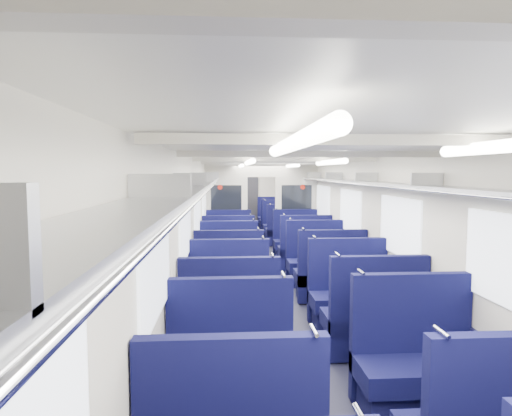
{
  "coord_description": "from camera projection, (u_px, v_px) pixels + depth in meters",
  "views": [
    {
      "loc": [
        -0.85,
        -8.47,
        2.13
      ],
      "look_at": [
        -0.09,
        3.13,
        1.17
      ],
      "focal_mm": 31.02,
      "sensor_mm": 36.0,
      "label": 1
    }
  ],
  "objects": [
    {
      "name": "seat_16",
      "position": [
        228.0,
        253.0,
        9.57
      ],
      "size": [
        1.11,
        0.61,
        1.24
      ],
      "color": "#0C0D3A",
      "rests_on": "floor"
    },
    {
      "name": "seat_17",
      "position": [
        305.0,
        252.0,
        9.65
      ],
      "size": [
        1.11,
        0.61,
        1.24
      ],
      "color": "#0C0D3A",
      "rests_on": "floor"
    },
    {
      "name": "dado_right",
      "position": [
        341.0,
        262.0,
        8.71
      ],
      "size": [
        0.03,
        17.9,
        0.7
      ],
      "primitive_type": "cube",
      "color": "black",
      "rests_on": "floor"
    },
    {
      "name": "seat_8",
      "position": [
        230.0,
        326.0,
        5.01
      ],
      "size": [
        1.11,
        0.61,
        1.24
      ],
      "color": "#0C0D3A",
      "rests_on": "floor"
    },
    {
      "name": "seat_23",
      "position": [
        281.0,
        227.0,
        13.98
      ],
      "size": [
        1.11,
        0.61,
        1.24
      ],
      "color": "#0C0D3A",
      "rests_on": "floor"
    },
    {
      "name": "seat_22",
      "position": [
        228.0,
        228.0,
        13.88
      ],
      "size": [
        1.11,
        0.61,
        1.24
      ],
      "color": "#0C0D3A",
      "rests_on": "floor"
    },
    {
      "name": "luggage_rack_left",
      "position": [
        208.0,
        180.0,
        8.41
      ],
      "size": [
        0.36,
        17.4,
        0.18
      ],
      "color": "#B2B5BA",
      "rests_on": "wall_left"
    },
    {
      "name": "bulkhead",
      "position": [
        261.0,
        208.0,
        11.01
      ],
      "size": [
        2.8,
        0.1,
        2.35
      ],
      "color": "beige",
      "rests_on": "floor"
    },
    {
      "name": "seat_21",
      "position": [
        286.0,
        232.0,
        12.77
      ],
      "size": [
        1.11,
        0.61,
        1.24
      ],
      "color": "#0C0D3A",
      "rests_on": "floor"
    },
    {
      "name": "ceiling",
      "position": [
        271.0,
        160.0,
        8.46
      ],
      "size": [
        2.8,
        18.0,
        0.01
      ],
      "primitive_type": "cube",
      "color": "silver",
      "rests_on": "wall_left"
    },
    {
      "name": "seat_25",
      "position": [
        277.0,
        223.0,
        15.11
      ],
      "size": [
        1.11,
        0.61,
        1.24
      ],
      "color": "#0C0D3A",
      "rests_on": "floor"
    },
    {
      "name": "seat_14",
      "position": [
        229.0,
        266.0,
        8.25
      ],
      "size": [
        1.11,
        0.61,
        1.24
      ],
      "color": "#0C0D3A",
      "rests_on": "floor"
    },
    {
      "name": "seat_20",
      "position": [
        228.0,
        233.0,
        12.71
      ],
      "size": [
        1.11,
        0.61,
        1.24
      ],
      "color": "#0C0D3A",
      "rests_on": "floor"
    },
    {
      "name": "wall_right",
      "position": [
        342.0,
        221.0,
        8.65
      ],
      "size": [
        0.02,
        18.0,
        2.35
      ],
      "primitive_type": "cube",
      "color": "#BDB8A8",
      "rests_on": "floor"
    },
    {
      "name": "seat_26",
      "position": [
        228.0,
        219.0,
        16.21
      ],
      "size": [
        1.11,
        0.61,
        1.24
      ],
      "color": "#0C0D3A",
      "rests_on": "floor"
    },
    {
      "name": "dado_left",
      "position": [
        200.0,
        264.0,
        8.53
      ],
      "size": [
        0.03,
        17.9,
        0.7
      ],
      "primitive_type": "cube",
      "color": "black",
      "rests_on": "floor"
    },
    {
      "name": "seat_11",
      "position": [
        350.0,
        299.0,
        6.09
      ],
      "size": [
        1.11,
        0.61,
        1.24
      ],
      "color": "#0C0D3A",
      "rests_on": "floor"
    },
    {
      "name": "seat_6",
      "position": [
        231.0,
        377.0,
        3.78
      ],
      "size": [
        1.11,
        0.61,
        1.24
      ],
      "color": "#0C0D3A",
      "rests_on": "floor"
    },
    {
      "name": "seat_19",
      "position": [
        296.0,
        243.0,
        10.82
      ],
      "size": [
        1.11,
        0.61,
        1.24
      ],
      "color": "#0C0D3A",
      "rests_on": "floor"
    },
    {
      "name": "wall_left",
      "position": [
        199.0,
        222.0,
        8.47
      ],
      "size": [
        0.02,
        18.0,
        2.35
      ],
      "primitive_type": "cube",
      "color": "#BDB8A8",
      "rests_on": "floor"
    },
    {
      "name": "end_door",
      "position": [
        249.0,
        200.0,
        17.46
      ],
      "size": [
        0.75,
        0.06,
        2.0
      ],
      "primitive_type": "cube",
      "color": "black",
      "rests_on": "floor"
    },
    {
      "name": "seat_10",
      "position": [
        229.0,
        301.0,
        5.99
      ],
      "size": [
        1.11,
        0.61,
        1.24
      ],
      "color": "#0C0D3A",
      "rests_on": "floor"
    },
    {
      "name": "seat_15",
      "position": [
        316.0,
        264.0,
        8.4
      ],
      "size": [
        1.11,
        0.61,
        1.24
      ],
      "color": "#0C0D3A",
      "rests_on": "floor"
    },
    {
      "name": "floor",
      "position": [
        271.0,
        281.0,
        8.65
      ],
      "size": [
        2.8,
        18.0,
        0.01
      ],
      "primitive_type": "cube",
      "color": "black",
      "rests_on": "ground"
    },
    {
      "name": "seat_7",
      "position": [
        416.0,
        368.0,
        3.95
      ],
      "size": [
        1.11,
        0.61,
        1.24
      ],
      "color": "#0C0D3A",
      "rests_on": "floor"
    },
    {
      "name": "seat_13",
      "position": [
        330.0,
        278.0,
        7.28
      ],
      "size": [
        1.11,
        0.61,
        1.24
      ],
      "color": "#0C0D3A",
      "rests_on": "floor"
    },
    {
      "name": "windows",
      "position": [
        274.0,
        211.0,
        8.08
      ],
      "size": [
        2.78,
        15.6,
        0.75
      ],
      "color": "white",
      "rests_on": "wall_left"
    },
    {
      "name": "seat_27",
      "position": [
        273.0,
        219.0,
        16.32
      ],
      "size": [
        1.11,
        0.61,
        1.24
      ],
      "color": "#0C0D3A",
      "rests_on": "floor"
    },
    {
      "name": "luggage_rack_right",
      "position": [
        334.0,
        180.0,
        8.57
      ],
      "size": [
        0.36,
        17.4,
        0.18
      ],
      "color": "#B2B5BA",
      "rests_on": "wall_right"
    },
    {
      "name": "seat_12",
      "position": [
        229.0,
        279.0,
        7.23
      ],
      "size": [
        1.11,
        0.61,
        1.24
      ],
      "color": "#0C0D3A",
      "rests_on": "floor"
    },
    {
      "name": "seat_9",
      "position": [
        374.0,
        324.0,
        5.1
      ],
      "size": [
        1.11,
        0.61,
        1.24
      ],
      "color": "#0C0D3A",
      "rests_on": "floor"
    },
    {
      "name": "seat_24",
      "position": [
        228.0,
        223.0,
        15.01
      ],
      "size": [
        1.11,
        0.61,
        1.24
      ],
      "color": "#0C0D3A",
      "rests_on": "floor"
    },
    {
      "name": "wall_far",
      "position": [
        249.0,
        196.0,
        17.51
      ],
      "size": [
        2.8,
        0.02,
        2.35
      ],
      "primitive_type": "cube",
      "color": "#BDB8A8",
      "rests_on": "floor"
    },
    {
      "name": "ceiling_fittings",
      "position": [
        273.0,
        163.0,
        8.21
      ],
      "size": [
        2.7,
        16.06,
        0.11
      ],
      "color": "beige",
      "rests_on": "ceiling"
    },
    {
      "name": "seat_18",
      "position": [
        228.0,
        244.0,
        10.65
      ],
      "size": [
        1.11,
        0.61,
        1.24
      ],
      "color": "#0C0D3A",
      "rests_on": "floor"
    }
  ]
}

